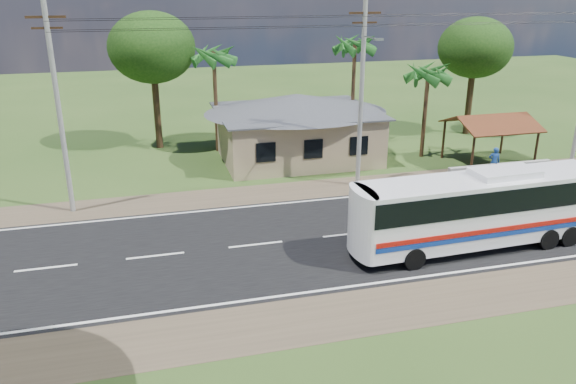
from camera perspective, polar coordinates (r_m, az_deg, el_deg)
The scene contains 14 objects.
ground at distance 27.03m, azimuth 6.11°, elevation -4.32°, with size 120.00×120.00×0.00m, color #294619.
road at distance 27.02m, azimuth 6.11°, elevation -4.30°, with size 120.00×16.00×0.03m.
house at distance 38.23m, azimuth 0.83°, elevation 7.34°, with size 12.40×10.00×5.00m.
waiting_shed at distance 39.25m, azimuth 19.94°, elevation 6.60°, with size 5.20×4.48×3.35m.
concrete_barrier at distance 36.98m, azimuth 20.70°, elevation 2.04°, with size 7.00×0.30×0.90m, color #9E9E99.
utility_poles at distance 32.07m, azimuth 6.94°, elevation 10.39°, with size 32.80×2.22×11.00m.
palm_near at distance 38.99m, azimuth 14.06°, elevation 11.60°, with size 2.80×2.80×6.70m.
palm_mid at distance 41.42m, azimuth 6.81°, elevation 14.54°, with size 2.80×2.80×8.20m.
palm_far at distance 39.48m, azimuth -7.55°, elevation 13.53°, with size 2.80×2.80×7.70m.
tree_behind_house at distance 41.12m, azimuth -13.66°, elevation 14.03°, with size 6.00×6.00×9.61m.
tree_behind_shed at distance 46.44m, azimuth 18.48°, elevation 13.70°, with size 5.60×5.60×9.02m.
coach_bus at distance 26.33m, azimuth 19.13°, elevation -1.20°, with size 11.67×2.87×3.60m.
motorcycle at distance 36.36m, azimuth 20.03°, elevation 1.86°, with size 0.63×1.80×0.95m, color black.
person at distance 37.07m, azimuth 20.21°, elevation 2.91°, with size 0.67×0.44×1.85m, color navy.
Camera 1 is at (-8.96, -22.91, 11.19)m, focal length 35.00 mm.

